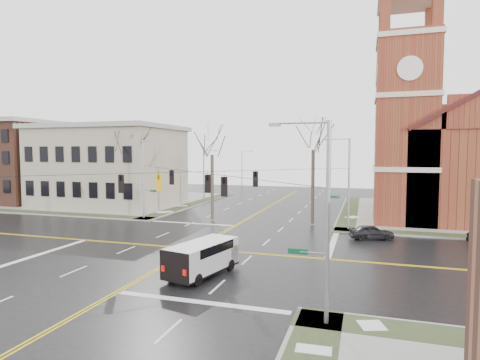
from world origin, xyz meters
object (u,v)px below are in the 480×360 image
(signal_pole_se, at_px, (324,216))
(streetlight_north_b, at_px, (243,168))
(church, at_px, (469,147))
(signal_pole_ne, at_px, (347,181))
(tree_ne, at_px, (313,145))
(cargo_van, at_px, (204,255))
(parked_car_a, at_px, (372,232))
(signal_pole_nw, at_px, (145,177))
(tree_nw_far, at_px, (132,148))
(tree_nw_near, at_px, (212,150))
(streetlight_north_a, at_px, (205,173))

(signal_pole_se, distance_m, streetlight_north_b, 63.43)
(church, height_order, streetlight_north_b, church)
(signal_pole_ne, bearing_deg, tree_ne, 150.52)
(signal_pole_ne, distance_m, cargo_van, 19.62)
(signal_pole_se, bearing_deg, church, 69.67)
(signal_pole_ne, xyz_separation_m, parked_car_a, (2.35, -3.53, -4.29))
(signal_pole_nw, height_order, streetlight_north_b, signal_pole_nw)
(signal_pole_nw, bearing_deg, signal_pole_se, -45.45)
(tree_ne, bearing_deg, cargo_van, -102.47)
(streetlight_north_b, bearing_deg, signal_pole_ne, -58.95)
(tree_nw_far, xyz_separation_m, tree_nw_near, (10.82, -0.77, -0.37))
(tree_ne, bearing_deg, parked_car_a, -43.11)
(cargo_van, height_order, tree_nw_far, tree_nw_far)
(streetlight_north_b, xyz_separation_m, tree_nw_far, (-3.59, -34.49, 3.85))
(signal_pole_nw, bearing_deg, signal_pole_ne, 0.00)
(church, bearing_deg, streetlight_north_a, 174.81)
(streetlight_north_a, relative_size, tree_ne, 0.68)
(signal_pole_se, height_order, tree_nw_far, tree_nw_far)
(signal_pole_ne, relative_size, signal_pole_nw, 1.00)
(parked_car_a, bearing_deg, tree_nw_far, 61.46)
(signal_pole_ne, xyz_separation_m, streetlight_north_b, (-21.97, 36.50, -0.48))
(signal_pole_ne, relative_size, streetlight_north_b, 1.12)
(signal_pole_se, relative_size, tree_ne, 0.76)
(tree_nw_near, bearing_deg, signal_pole_nw, -171.07)
(signal_pole_se, height_order, streetlight_north_a, signal_pole_se)
(signal_pole_ne, height_order, parked_car_a, signal_pole_ne)
(cargo_van, bearing_deg, signal_pole_se, -21.10)
(church, height_order, tree_nw_far, church)
(signal_pole_ne, xyz_separation_m, signal_pole_nw, (-22.64, 0.00, 0.00))
(tree_nw_far, bearing_deg, streetlight_north_b, 84.06)
(signal_pole_nw, distance_m, cargo_van, 23.20)
(signal_pole_ne, relative_size, tree_ne, 0.76)
(tree_nw_far, bearing_deg, church, 16.12)
(tree_nw_far, xyz_separation_m, tree_ne, (21.96, 0.03, 0.22))
(streetlight_north_a, bearing_deg, tree_ne, -38.21)
(parked_car_a, distance_m, tree_nw_far, 29.47)
(signal_pole_ne, height_order, cargo_van, signal_pole_ne)
(church, relative_size, tree_nw_near, 2.51)
(signal_pole_nw, bearing_deg, cargo_van, -50.04)
(signal_pole_nw, relative_size, tree_nw_near, 0.82)
(streetlight_north_a, bearing_deg, tree_nw_far, -103.90)
(tree_nw_near, bearing_deg, signal_pole_se, -58.70)
(parked_car_a, relative_size, tree_ne, 0.33)
(cargo_van, bearing_deg, tree_nw_far, 145.38)
(signal_pole_ne, relative_size, parked_car_a, 2.34)
(church, relative_size, parked_car_a, 7.14)
(signal_pole_nw, relative_size, streetlight_north_b, 1.12)
(streetlight_north_a, height_order, parked_car_a, streetlight_north_a)
(signal_pole_se, xyz_separation_m, cargo_van, (-7.93, 5.45, -3.71))
(streetlight_north_a, bearing_deg, tree_nw_near, -64.64)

